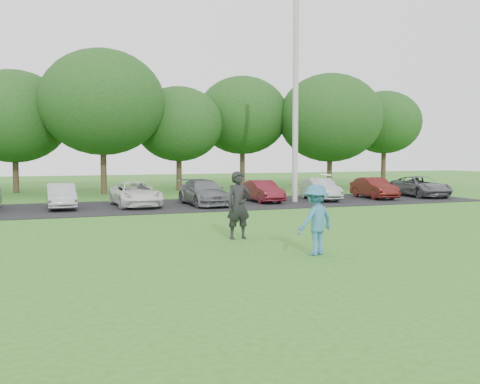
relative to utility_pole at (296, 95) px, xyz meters
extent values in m
plane|color=#296E1F|center=(-6.36, -12.66, -5.35)|extent=(100.00, 100.00, 0.00)
cube|color=black|center=(-6.36, 0.34, -5.34)|extent=(32.00, 6.50, 0.03)
cylinder|color=#ADADA8|center=(0.00, 0.00, 0.00)|extent=(0.28, 0.28, 10.71)
imported|color=teal|center=(-5.74, -12.69, -4.50)|extent=(1.25, 0.97, 1.71)
cylinder|color=white|center=(-5.55, -12.83, -3.41)|extent=(0.27, 0.27, 0.06)
imported|color=black|center=(-6.63, -9.77, -4.38)|extent=(0.71, 0.47, 1.94)
cube|color=black|center=(-6.45, -9.95, -4.10)|extent=(0.14, 0.10, 0.10)
imported|color=#B6B9BD|center=(-11.10, 0.58, -4.78)|extent=(1.20, 3.33, 1.09)
imported|color=white|center=(-7.87, 0.44, -4.76)|extent=(2.02, 4.12, 1.13)
imported|color=slate|center=(-4.77, -0.04, -4.74)|extent=(1.78, 4.09, 1.17)
imported|color=#59131D|center=(-1.57, 0.49, -4.79)|extent=(1.20, 3.28, 1.07)
imported|color=#A5A8AC|center=(1.64, 0.35, -4.76)|extent=(1.71, 3.59, 1.14)
imported|color=#4D1311|center=(4.88, 0.30, -4.76)|extent=(1.46, 3.49, 1.12)
imported|color=#57595E|center=(8.00, 0.39, -4.76)|extent=(2.19, 4.19, 1.13)
cylinder|color=#38281C|center=(-13.36, 11.74, -4.25)|extent=(0.36, 0.36, 2.20)
ellipsoid|color=#214C19|center=(-13.36, 11.74, -0.65)|extent=(6.68, 6.68, 5.68)
cylinder|color=#38281C|center=(-8.36, 8.94, -4.00)|extent=(0.36, 0.36, 2.70)
ellipsoid|color=#214C19|center=(-8.36, 8.94, 0.13)|extent=(7.42, 7.42, 6.31)
cylinder|color=#38281C|center=(-3.36, 10.34, -4.25)|extent=(0.36, 0.36, 2.20)
ellipsoid|color=#214C19|center=(-3.36, 10.34, -0.99)|extent=(5.76, 5.76, 4.90)
cylinder|color=#38281C|center=(1.64, 11.74, -4.00)|extent=(0.36, 0.36, 2.70)
ellipsoid|color=#214C19|center=(1.64, 11.74, -0.22)|extent=(6.50, 6.50, 5.53)
cylinder|color=#38281C|center=(7.14, 8.94, -4.25)|extent=(0.36, 0.36, 2.20)
ellipsoid|color=#214C19|center=(7.14, 8.94, -0.44)|extent=(7.24, 7.24, 6.15)
cylinder|color=#38281C|center=(12.64, 10.34, -4.00)|extent=(0.36, 0.36, 2.70)
ellipsoid|color=#214C19|center=(12.64, 10.34, -0.56)|extent=(5.58, 5.58, 4.74)
camera|label=1|loc=(-11.93, -24.04, -2.90)|focal=40.00mm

